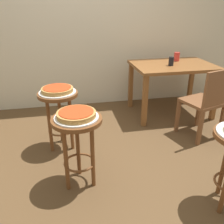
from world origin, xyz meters
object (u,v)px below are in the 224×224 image
object	(u,v)px
serving_plate_middle	(76,117)
condiment_shaker	(172,61)
stool_leftside	(59,107)
serving_plate_leftside	(57,92)
cup_far_edge	(177,57)
cup_near_edge	(171,61)
pizza_leftside	(57,89)
dining_table	(172,71)
stool_middle	(78,135)
pizza_middle	(76,114)
wooden_chair	(207,101)

from	to	relation	value
serving_plate_middle	condiment_shaker	xyz separation A→B (m)	(1.39, 1.30, 0.11)
stool_leftside	serving_plate_leftside	bearing A→B (deg)	0.00
condiment_shaker	cup_far_edge	bearing A→B (deg)	49.34
cup_near_edge	cup_far_edge	world-z (taller)	cup_far_edge
serving_plate_middle	stool_leftside	world-z (taller)	serving_plate_middle
pizza_leftside	dining_table	world-z (taller)	dining_table
cup_far_edge	condiment_shaker	bearing A→B (deg)	-130.66
stool_middle	serving_plate_middle	world-z (taller)	serving_plate_middle
serving_plate_middle	pizza_middle	size ratio (longest dim) A/B	1.14
cup_far_edge	wooden_chair	world-z (taller)	wooden_chair
dining_table	cup_near_edge	world-z (taller)	cup_near_edge
cup_near_edge	stool_leftside	bearing A→B (deg)	-158.92
pizza_middle	cup_near_edge	xyz separation A→B (m)	(1.34, 1.22, 0.10)
cup_far_edge	serving_plate_middle	bearing A→B (deg)	-136.26
serving_plate_leftside	cup_near_edge	bearing A→B (deg)	21.08
serving_plate_middle	cup_far_edge	world-z (taller)	cup_far_edge
cup_near_edge	pizza_leftside	bearing A→B (deg)	-158.92
stool_leftside	stool_middle	bearing A→B (deg)	-76.75
pizza_middle	cup_near_edge	size ratio (longest dim) A/B	2.74
serving_plate_middle	condiment_shaker	bearing A→B (deg)	43.06
dining_table	condiment_shaker	distance (m)	0.15
stool_middle	condiment_shaker	size ratio (longest dim) A/B	7.27
pizza_leftside	wooden_chair	world-z (taller)	wooden_chair
dining_table	condiment_shaker	world-z (taller)	condiment_shaker
stool_middle	wooden_chair	xyz separation A→B (m)	(1.51, 0.54, -0.02)
stool_middle	cup_far_edge	distance (m)	2.15
pizza_leftside	wooden_chair	distance (m)	1.68
serving_plate_middle	wooden_chair	world-z (taller)	wooden_chair
serving_plate_leftside	condiment_shaker	world-z (taller)	condiment_shaker
cup_far_edge	condiment_shaker	world-z (taller)	cup_far_edge
stool_leftside	dining_table	distance (m)	1.70
pizza_middle	cup_near_edge	distance (m)	1.82
serving_plate_middle	wooden_chair	distance (m)	1.62
stool_middle	serving_plate_middle	bearing A→B (deg)	0.00
serving_plate_middle	cup_near_edge	size ratio (longest dim) A/B	3.12
stool_leftside	dining_table	bearing A→B (deg)	22.56
serving_plate_leftside	dining_table	distance (m)	1.69
stool_middle	cup_near_edge	xyz separation A→B (m)	(1.34, 1.22, 0.29)
stool_leftside	serving_plate_leftside	distance (m)	0.17
serving_plate_middle	cup_far_edge	size ratio (longest dim) A/B	2.94
serving_plate_middle	dining_table	bearing A→B (deg)	42.50
stool_leftside	cup_far_edge	bearing A→B (deg)	26.12
serving_plate_leftside	pizza_leftside	distance (m)	0.03
stool_middle	cup_far_edge	world-z (taller)	cup_far_edge
dining_table	condiment_shaker	size ratio (longest dim) A/B	12.31
stool_leftside	wooden_chair	xyz separation A→B (m)	(1.67, -0.10, -0.02)
serving_plate_middle	cup_far_edge	distance (m)	2.13
serving_plate_middle	wooden_chair	bearing A→B (deg)	19.68
stool_middle	pizza_leftside	world-z (taller)	pizza_leftside
serving_plate_middle	dining_table	xyz separation A→B (m)	(1.41, 1.29, -0.03)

